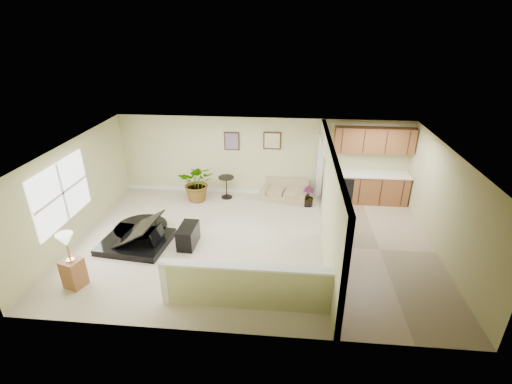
# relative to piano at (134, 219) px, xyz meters

# --- Properties ---
(floor) EXTENTS (9.00, 9.00, 0.00)m
(floor) POSITION_rel_piano_xyz_m (2.96, 0.19, -0.64)
(floor) COLOR #BEAE94
(floor) RESTS_ON ground
(back_wall) EXTENTS (9.00, 0.04, 2.50)m
(back_wall) POSITION_rel_piano_xyz_m (2.96, 3.19, 0.61)
(back_wall) COLOR #C0BD83
(back_wall) RESTS_ON floor
(front_wall) EXTENTS (9.00, 0.04, 2.50)m
(front_wall) POSITION_rel_piano_xyz_m (2.96, -2.81, 0.61)
(front_wall) COLOR #C0BD83
(front_wall) RESTS_ON floor
(left_wall) EXTENTS (0.04, 6.00, 2.50)m
(left_wall) POSITION_rel_piano_xyz_m (-1.54, 0.19, 0.61)
(left_wall) COLOR #C0BD83
(left_wall) RESTS_ON floor
(right_wall) EXTENTS (0.04, 6.00, 2.50)m
(right_wall) POSITION_rel_piano_xyz_m (7.46, 0.19, 0.61)
(right_wall) COLOR #C0BD83
(right_wall) RESTS_ON floor
(ceiling) EXTENTS (9.00, 6.00, 0.04)m
(ceiling) POSITION_rel_piano_xyz_m (2.96, 0.19, 1.86)
(ceiling) COLOR silver
(ceiling) RESTS_ON back_wall
(kitchen_vinyl) EXTENTS (2.70, 6.00, 0.01)m
(kitchen_vinyl) POSITION_rel_piano_xyz_m (6.11, 0.19, -0.63)
(kitchen_vinyl) COLOR tan
(kitchen_vinyl) RESTS_ON floor
(interior_partition) EXTENTS (0.18, 5.99, 2.50)m
(interior_partition) POSITION_rel_piano_xyz_m (4.76, 0.44, 0.58)
(interior_partition) COLOR #C0BD83
(interior_partition) RESTS_ON floor
(pony_half_wall) EXTENTS (3.42, 0.22, 1.00)m
(pony_half_wall) POSITION_rel_piano_xyz_m (3.04, -2.11, -0.12)
(pony_half_wall) COLOR #C0BD83
(pony_half_wall) RESTS_ON floor
(left_window) EXTENTS (0.05, 2.15, 1.45)m
(left_window) POSITION_rel_piano_xyz_m (-1.52, -0.31, 0.81)
(left_window) COLOR white
(left_window) RESTS_ON left_wall
(wall_art_left) EXTENTS (0.48, 0.04, 0.58)m
(wall_art_left) POSITION_rel_piano_xyz_m (2.01, 3.16, 1.11)
(wall_art_left) COLOR #382514
(wall_art_left) RESTS_ON back_wall
(wall_mirror) EXTENTS (0.55, 0.04, 0.55)m
(wall_mirror) POSITION_rel_piano_xyz_m (3.26, 3.16, 1.16)
(wall_mirror) COLOR #382514
(wall_mirror) RESTS_ON back_wall
(kitchen_cabinets) EXTENTS (2.36, 0.65, 2.33)m
(kitchen_cabinets) POSITION_rel_piano_xyz_m (6.16, 2.92, 0.23)
(kitchen_cabinets) COLOR brown
(kitchen_cabinets) RESTS_ON floor
(piano) EXTENTS (2.00, 2.07, 1.53)m
(piano) POSITION_rel_piano_xyz_m (0.00, 0.00, 0.00)
(piano) COLOR black
(piano) RESTS_ON floor
(piano_bench) EXTENTS (0.43, 0.80, 0.52)m
(piano_bench) POSITION_rel_piano_xyz_m (1.36, -0.02, -0.38)
(piano_bench) COLOR black
(piano_bench) RESTS_ON floor
(loveseat) EXTENTS (1.57, 1.08, 0.81)m
(loveseat) POSITION_rel_piano_xyz_m (3.70, 2.88, -0.33)
(loveseat) COLOR #A08466
(loveseat) RESTS_ON floor
(accent_table) EXTENTS (0.49, 0.49, 0.71)m
(accent_table) POSITION_rel_piano_xyz_m (1.87, 2.76, -0.18)
(accent_table) COLOR black
(accent_table) RESTS_ON floor
(palm_plant) EXTENTS (1.12, 0.98, 1.21)m
(palm_plant) POSITION_rel_piano_xyz_m (1.03, 2.50, -0.04)
(palm_plant) COLOR black
(palm_plant) RESTS_ON floor
(small_plant) EXTENTS (0.36, 0.36, 0.61)m
(small_plant) POSITION_rel_piano_xyz_m (4.41, 2.45, -0.38)
(small_plant) COLOR black
(small_plant) RESTS_ON floor
(lamp_stand) EXTENTS (0.47, 0.47, 1.27)m
(lamp_stand) POSITION_rel_piano_xyz_m (-0.63, -1.80, -0.10)
(lamp_stand) COLOR brown
(lamp_stand) RESTS_ON floor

